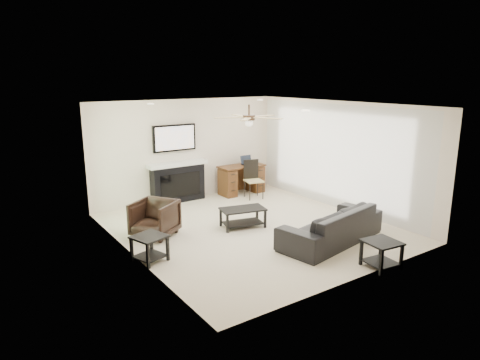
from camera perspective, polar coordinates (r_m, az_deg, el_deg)
The scene contains 10 objects.
room_shell at distance 8.58m, azimuth 2.29°, elevation 4.61°, with size 5.50×5.54×2.52m.
sofa at distance 8.20m, azimuth 12.06°, elevation -5.88°, with size 2.27×0.89×0.66m, color black.
armchair at distance 8.47m, azimuth -11.32°, elevation -5.06°, with size 0.76×0.78×0.71m, color black.
coffee_table at distance 8.83m, azimuth 0.38°, elevation -5.04°, with size 0.90×0.50×0.40m, color black.
end_table_near at distance 7.39m, azimuth 18.30°, elevation -9.38°, with size 0.52×0.52×0.45m, color black.
end_table_left at distance 7.40m, azimuth -11.95°, elevation -8.93°, with size 0.50×0.50×0.45m, color black.
fireplace_unit at distance 10.54m, azimuth -8.33°, elevation 2.14°, with size 1.52×0.34×1.91m, color black.
desk at distance 11.31m, azimuth 0.20°, elevation 0.08°, with size 1.22×0.56×0.76m, color #402310.
desk_chair at distance 10.85m, azimuth 1.85°, elevation 0.06°, with size 0.42×0.44×0.97m, color black.
laptop at distance 11.30m, azimuth 1.09°, elevation 2.63°, with size 0.33×0.24×0.23m, color black.
Camera 1 is at (-4.89, -6.71, 3.02)m, focal length 32.00 mm.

